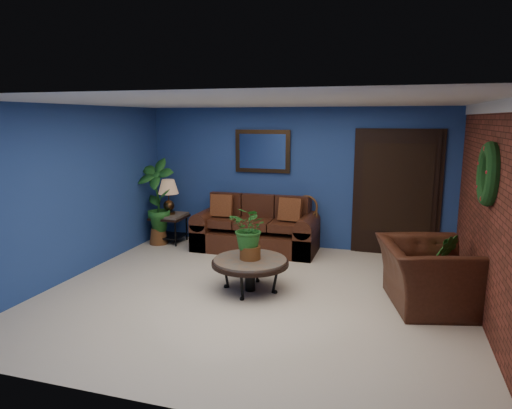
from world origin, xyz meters
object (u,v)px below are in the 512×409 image
(side_chair, at_px, (304,221))
(armchair, at_px, (427,275))
(sofa, at_px, (257,232))
(table_lamp, at_px, (168,193))
(coffee_table, at_px, (250,263))
(end_table, at_px, (169,221))

(side_chair, distance_m, armchair, 2.64)
(sofa, relative_size, table_lamp, 3.43)
(coffee_table, relative_size, side_chair, 1.05)
(sofa, xyz_separation_m, coffee_table, (0.50, -1.95, 0.07))
(sofa, xyz_separation_m, armchair, (2.74, -1.79, 0.08))
(coffee_table, relative_size, table_lamp, 1.66)
(coffee_table, distance_m, end_table, 2.92)
(sofa, relative_size, armchair, 1.75)
(end_table, relative_size, armchair, 0.49)
(side_chair, height_order, armchair, side_chair)
(end_table, distance_m, side_chair, 2.56)
(table_lamp, xyz_separation_m, armchair, (4.45, -1.75, -0.55))
(sofa, distance_m, armchair, 3.27)
(table_lamp, xyz_separation_m, side_chair, (2.56, 0.07, -0.39))
(coffee_table, bearing_deg, armchair, 4.13)
(table_lamp, bearing_deg, side_chair, 1.64)
(sofa, relative_size, side_chair, 2.16)
(table_lamp, bearing_deg, coffee_table, -41.02)
(armchair, bearing_deg, sofa, 42.98)
(end_table, bearing_deg, coffee_table, -41.02)
(coffee_table, distance_m, armchair, 2.25)
(coffee_table, height_order, table_lamp, table_lamp)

